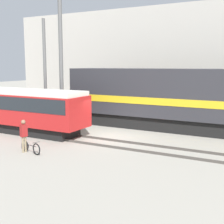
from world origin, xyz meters
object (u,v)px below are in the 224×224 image
at_px(freight_locomotive, 212,100).
at_px(streetcar, 11,107).
at_px(utility_pole_left, 45,73).
at_px(utility_pole_center, 61,63).
at_px(person, 24,133).
at_px(bicycle, 31,147).

height_order(freight_locomotive, streetcar, freight_locomotive).
bearing_deg(streetcar, utility_pole_left, 75.62).
xyz_separation_m(freight_locomotive, utility_pole_center, (-10.55, -2.93, 2.50)).
height_order(streetcar, utility_pole_center, utility_pole_center).
xyz_separation_m(person, utility_pole_center, (-2.57, 6.72, 3.74)).
bearing_deg(bicycle, freight_locomotive, 51.71).
xyz_separation_m(freight_locomotive, bicycle, (-7.58, -9.60, -2.02)).
height_order(freight_locomotive, utility_pole_center, utility_pole_center).
relative_size(person, utility_pole_center, 0.19).
relative_size(streetcar, bicycle, 7.23).
distance_m(freight_locomotive, utility_pole_left, 12.61).
bearing_deg(utility_pole_left, streetcar, -104.38).
bearing_deg(utility_pole_left, person, -58.28).
bearing_deg(utility_pole_center, utility_pole_left, 180.00).
relative_size(streetcar, utility_pole_left, 1.47).
bearing_deg(streetcar, bicycle, -35.11).
relative_size(bicycle, utility_pole_left, 0.20).
xyz_separation_m(streetcar, utility_pole_center, (2.34, 2.93, 3.10)).
bearing_deg(person, bicycle, 8.20).
distance_m(person, utility_pole_center, 8.11).
distance_m(person, utility_pole_left, 8.45).
bearing_deg(utility_pole_left, freight_locomotive, 13.59).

